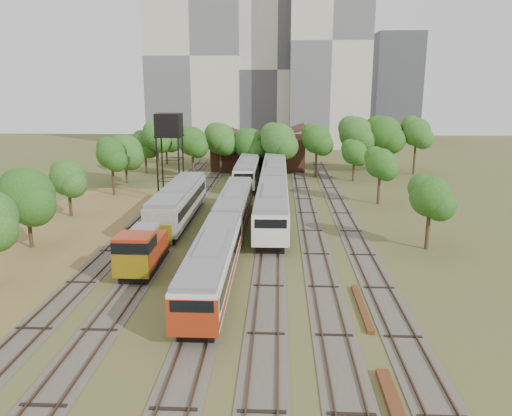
{
  "coord_description": "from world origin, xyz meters",
  "views": [
    {
      "loc": [
        2.65,
        -30.87,
        14.27
      ],
      "look_at": [
        0.42,
        17.06,
        2.5
      ],
      "focal_mm": 35.0,
      "sensor_mm": 36.0,
      "label": 1
    }
  ],
  "objects_px": {
    "railcar_green_set": "(274,178)",
    "water_tower": "(169,127)",
    "shunter_locomotive": "(142,251)",
    "railcar_red_set": "(226,230)"
  },
  "relations": [
    {
      "from": "railcar_green_set",
      "to": "shunter_locomotive",
      "type": "relative_size",
      "value": 6.43
    },
    {
      "from": "railcar_red_set",
      "to": "railcar_green_set",
      "type": "relative_size",
      "value": 0.66
    },
    {
      "from": "railcar_red_set",
      "to": "shunter_locomotive",
      "type": "distance_m",
      "value": 8.15
    },
    {
      "from": "railcar_red_set",
      "to": "water_tower",
      "type": "relative_size",
      "value": 3.15
    },
    {
      "from": "shunter_locomotive",
      "to": "water_tower",
      "type": "xyz_separation_m",
      "value": [
        -3.1,
        25.52,
        7.55
      ]
    },
    {
      "from": "railcar_green_set",
      "to": "shunter_locomotive",
      "type": "height_order",
      "value": "railcar_green_set"
    },
    {
      "from": "railcar_green_set",
      "to": "water_tower",
      "type": "xyz_separation_m",
      "value": [
        -13.1,
        -4.38,
        7.11
      ]
    },
    {
      "from": "railcar_red_set",
      "to": "railcar_green_set",
      "type": "height_order",
      "value": "railcar_green_set"
    },
    {
      "from": "shunter_locomotive",
      "to": "railcar_green_set",
      "type": "bearing_deg",
      "value": 71.5
    },
    {
      "from": "railcar_green_set",
      "to": "water_tower",
      "type": "height_order",
      "value": "water_tower"
    }
  ]
}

